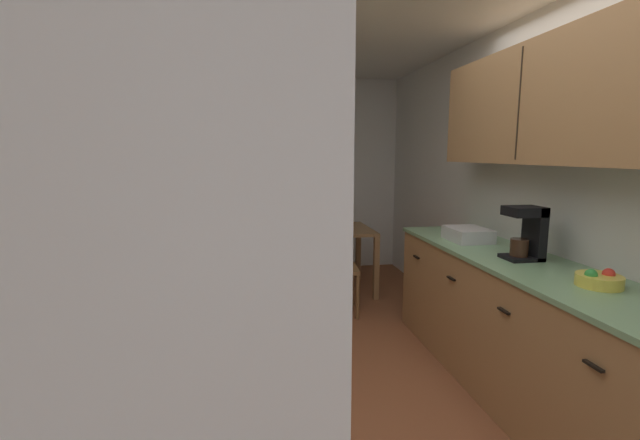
# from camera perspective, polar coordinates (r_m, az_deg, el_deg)

# --- Properties ---
(ground_plane) EXTENTS (12.00, 12.00, 0.00)m
(ground_plane) POSITION_cam_1_polar(r_m,az_deg,el_deg) (3.53, 3.09, -17.54)
(ground_plane) COLOR brown
(wall_left) EXTENTS (0.10, 9.00, 2.55)m
(wall_left) POSITION_cam_1_polar(r_m,az_deg,el_deg) (3.16, -21.37, 2.95)
(wall_left) COLOR silver
(wall_left) RESTS_ON ground
(wall_right) EXTENTS (0.10, 9.00, 2.55)m
(wall_right) POSITION_cam_1_polar(r_m,az_deg,el_deg) (3.71, 24.11, 3.57)
(wall_right) COLOR silver
(wall_right) RESTS_ON ground
(wall_back) EXTENTS (4.40, 0.10, 2.55)m
(wall_back) POSITION_cam_1_polar(r_m,az_deg,el_deg) (5.78, -2.54, 5.96)
(wall_back) COLOR silver
(wall_back) RESTS_ON ground
(ceiling_slab) EXTENTS (4.40, 9.00, 0.08)m
(ceiling_slab) POSITION_cam_1_polar(r_m,az_deg,el_deg) (3.32, 3.50, 26.79)
(ceiling_slab) COLOR white
(microwave_over_range) EXTENTS (0.39, 0.58, 0.34)m
(microwave_over_range) POSITION_cam_1_polar(r_m,az_deg,el_deg) (1.56, -25.39, 12.72)
(microwave_over_range) COLOR silver
(counter_left) EXTENTS (0.64, 1.99, 0.90)m
(counter_left) POSITION_cam_1_polar(r_m,az_deg,el_deg) (3.03, -14.90, -13.06)
(counter_left) COLOR #A87A4C
(counter_left) RESTS_ON ground
(upper_cabinets_left) EXTENTS (0.33, 2.07, 0.67)m
(upper_cabinets_left) POSITION_cam_1_polar(r_m,az_deg,el_deg) (2.80, -19.14, 14.74)
(upper_cabinets_left) COLOR #A87A4C
(counter_right) EXTENTS (0.64, 3.19, 0.90)m
(counter_right) POSITION_cam_1_polar(r_m,az_deg,el_deg) (2.90, 28.40, -14.89)
(counter_right) COLOR #A87A4C
(counter_right) RESTS_ON ground
(upper_cabinets_right) EXTENTS (0.33, 2.87, 0.75)m
(upper_cabinets_right) POSITION_cam_1_polar(r_m,az_deg,el_deg) (2.75, 33.68, 13.80)
(upper_cabinets_right) COLOR #A87A4C
(dining_table) EXTENTS (0.97, 0.82, 0.73)m
(dining_table) POSITION_cam_1_polar(r_m,az_deg,el_deg) (4.85, 1.11, -2.41)
(dining_table) COLOR olive
(dining_table) RESTS_ON ground
(dining_chair_near) EXTENTS (0.44, 0.44, 0.90)m
(dining_chair_near) POSITION_cam_1_polar(r_m,az_deg,el_deg) (4.28, 2.17, -5.60)
(dining_chair_near) COLOR brown
(dining_chair_near) RESTS_ON ground
(dining_chair_far) EXTENTS (0.43, 0.43, 0.90)m
(dining_chair_far) POSITION_cam_1_polar(r_m,az_deg,el_deg) (5.48, 0.29, -2.37)
(dining_chair_far) COLOR brown
(dining_chair_far) RESTS_ON ground
(pendant_light) EXTENTS (0.29, 0.29, 0.53)m
(pendant_light) POSITION_cam_1_polar(r_m,az_deg,el_deg) (4.78, 1.16, 14.89)
(pendant_light) COLOR black
(back_window) EXTENTS (0.70, 0.05, 0.97)m
(back_window) POSITION_cam_1_polar(r_m,az_deg,el_deg) (5.75, 1.00, 9.31)
(back_window) COLOR brown
(trash_bin) EXTENTS (0.28, 0.28, 0.64)m
(trash_bin) POSITION_cam_1_polar(r_m,az_deg,el_deg) (4.37, -9.19, -7.85)
(trash_bin) COLOR white
(trash_bin) RESTS_ON ground
(storage_canister) EXTENTS (0.12, 0.12, 0.16)m
(storage_canister) POSITION_cam_1_polar(r_m,az_deg,el_deg) (2.21, -17.12, -6.94)
(storage_canister) COLOR red
(storage_canister) RESTS_ON counter_left
(dish_towel) EXTENTS (0.02, 0.16, 0.24)m
(dish_towel) POSITION_cam_1_polar(r_m,az_deg,el_deg) (1.97, -6.88, -24.08)
(dish_towel) COLOR silver
(coffee_maker) EXTENTS (0.22, 0.18, 0.34)m
(coffee_maker) POSITION_cam_1_polar(r_m,az_deg,el_deg) (3.00, 26.01, -1.44)
(coffee_maker) COLOR black
(coffee_maker) RESTS_ON counter_right
(fruit_bowl) EXTENTS (0.22, 0.22, 0.09)m
(fruit_bowl) POSITION_cam_1_polar(r_m,az_deg,el_deg) (2.60, 33.26, -6.66)
(fruit_bowl) COLOR #E5D14C
(fruit_bowl) RESTS_ON counter_right
(dish_rack) EXTENTS (0.28, 0.34, 0.10)m
(dish_rack) POSITION_cam_1_polar(r_m,az_deg,el_deg) (3.49, 19.14, -1.83)
(dish_rack) COLOR silver
(dish_rack) RESTS_ON counter_right
(table_serving_bowl) EXTENTS (0.21, 0.21, 0.06)m
(table_serving_bowl) POSITION_cam_1_polar(r_m,az_deg,el_deg) (4.88, 1.56, -0.67)
(table_serving_bowl) COLOR #4C7299
(table_serving_bowl) RESTS_ON dining_table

